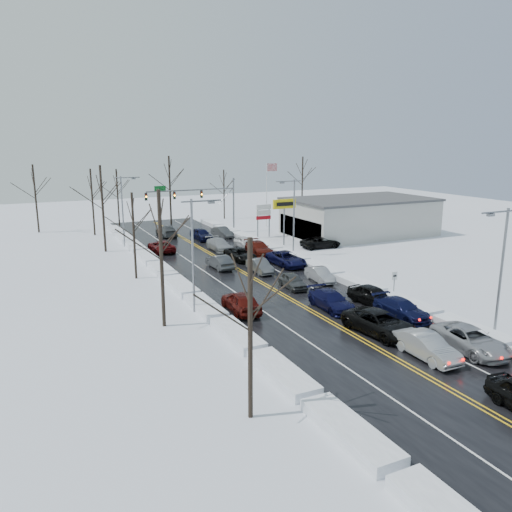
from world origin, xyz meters
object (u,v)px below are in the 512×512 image
tires_plus_sign (284,207)px  oncoming_car_0 (220,268)px  dealership_building (359,216)px  traffic_signal_mast (201,197)px  flagpole (268,189)px

tires_plus_sign → oncoming_car_0: size_ratio=1.34×
dealership_building → oncoming_car_0: size_ratio=4.57×
traffic_signal_mast → dealership_building: bearing=-25.9°
tires_plus_sign → flagpole: flagpole is taller
traffic_signal_mast → tires_plus_sign: 13.92m
traffic_signal_mast → flagpole: size_ratio=1.33×
traffic_signal_mast → tires_plus_sign: (7.05, -12.00, -0.49)m
traffic_signal_mast → oncoming_car_0: 21.20m
flagpole → dealership_building: 15.24m
tires_plus_sign → oncoming_car_0: bearing=-147.0°
tires_plus_sign → flagpole: (4.67, 14.01, 0.93)m
flagpole → traffic_signal_mast: bearing=-170.3°
traffic_signal_mast → flagpole: bearing=9.7°
traffic_signal_mast → tires_plus_sign: bearing=-59.5°
tires_plus_sign → oncoming_car_0: tires_plus_sign is taller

